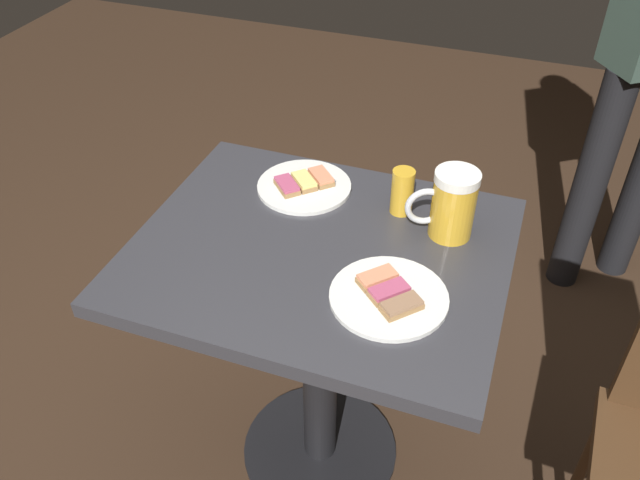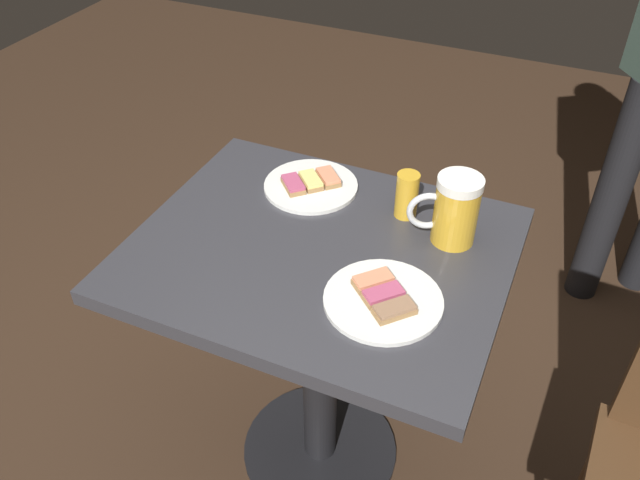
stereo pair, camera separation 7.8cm
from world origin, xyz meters
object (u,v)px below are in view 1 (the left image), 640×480
(plate_far, at_px, (304,185))
(beer_mug, at_px, (451,204))
(beer_glass_small, at_px, (402,192))
(plate_near, at_px, (389,296))

(plate_far, height_order, beer_mug, beer_mug)
(plate_far, relative_size, beer_mug, 1.44)
(beer_glass_small, bearing_deg, plate_far, -2.78)
(beer_mug, bearing_deg, beer_glass_small, -21.32)
(plate_near, bearing_deg, beer_mug, -105.44)
(plate_near, xyz_separation_m, plate_far, (0.29, -0.30, 0.00))
(beer_mug, height_order, beer_glass_small, beer_mug)
(plate_far, relative_size, beer_glass_small, 2.08)
(beer_mug, distance_m, beer_glass_small, 0.13)
(plate_far, bearing_deg, plate_near, 134.10)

